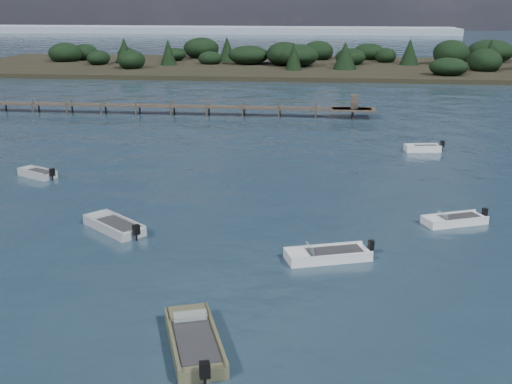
# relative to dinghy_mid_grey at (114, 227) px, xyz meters

# --- Properties ---
(ground) EXTENTS (400.00, 400.00, 0.00)m
(ground) POSITION_rel_dinghy_mid_grey_xyz_m (11.76, 51.44, -0.17)
(ground) COLOR #162734
(ground) RESTS_ON ground
(dinghy_mid_grey) EXTENTS (4.46, 4.16, 1.22)m
(dinghy_mid_grey) POSITION_rel_dinghy_mid_grey_xyz_m (0.00, 0.00, 0.00)
(dinghy_mid_grey) COLOR #A2A7A9
(dinghy_mid_grey) RESTS_ON ground
(tender_far_grey) EXTENTS (3.57, 2.73, 1.17)m
(tender_far_grey) POSITION_rel_dinghy_mid_grey_xyz_m (-9.76, 11.00, -0.00)
(tender_far_grey) COLOR #A2A7A9
(tender_far_grey) RESTS_ON ground
(tender_far_grey_b) EXTENTS (3.62, 1.71, 1.22)m
(tender_far_grey_b) POSITION_rel_dinghy_mid_grey_xyz_m (21.36, 23.06, 0.01)
(tender_far_grey_b) COLOR silver
(tender_far_grey_b) RESTS_ON ground
(dinghy_mid_white_a) EXTENTS (4.89, 3.03, 1.13)m
(dinghy_mid_white_a) POSITION_rel_dinghy_mid_grey_xyz_m (12.78, -3.15, -0.02)
(dinghy_mid_white_a) COLOR silver
(dinghy_mid_white_a) RESTS_ON ground
(dinghy_near_olive) EXTENTS (3.45, 5.53, 1.33)m
(dinghy_near_olive) POSITION_rel_dinghy_mid_grey_xyz_m (7.50, -12.82, 0.01)
(dinghy_near_olive) COLOR #6B6847
(dinghy_near_olive) RESTS_ON ground
(dinghy_mid_white_b) EXTENTS (4.25, 2.88, 1.05)m
(dinghy_mid_white_b) POSITION_rel_dinghy_mid_grey_xyz_m (20.59, 3.36, -0.03)
(dinghy_mid_white_b) COLOR silver
(dinghy_mid_white_b) RESTS_ON ground
(buoy_c) EXTENTS (0.32, 0.32, 0.32)m
(buoy_c) POSITION_rel_dinghy_mid_grey_xyz_m (-1.06, 2.08, -0.17)
(buoy_c) COLOR white
(buoy_c) RESTS_ON ground
(jetty) EXTENTS (64.50, 3.20, 3.40)m
(jetty) POSITION_rel_dinghy_mid_grey_xyz_m (-9.98, 39.43, 0.82)
(jetty) COLOR #453C32
(jetty) RESTS_ON ground
(far_headland) EXTENTS (190.00, 40.00, 5.80)m
(far_headland) POSITION_rel_dinghy_mid_grey_xyz_m (36.76, 91.44, 1.80)
(far_headland) COLOR black
(far_headland) RESTS_ON ground
(distant_haze) EXTENTS (280.00, 20.00, 2.40)m
(distant_haze) POSITION_rel_dinghy_mid_grey_xyz_m (-78.24, 221.44, -0.17)
(distant_haze) COLOR #8D9EAE
(distant_haze) RESTS_ON ground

